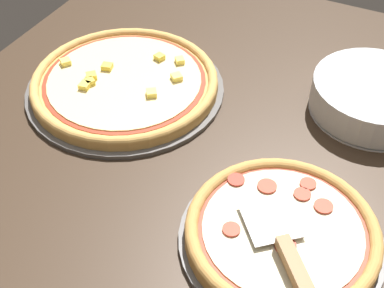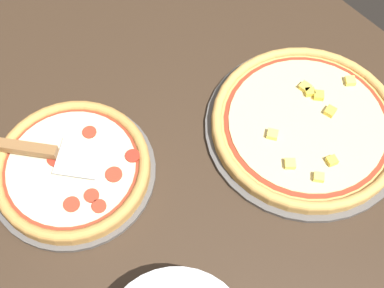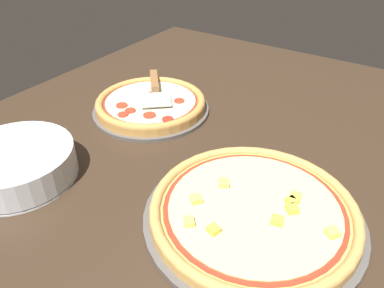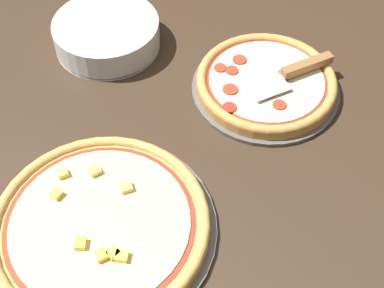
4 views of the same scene
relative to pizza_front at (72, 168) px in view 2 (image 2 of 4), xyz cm
name	(u,v)px [view 2 (image 2 of 4)]	position (x,y,z in cm)	size (l,w,h in cm)	color
ground_plane	(159,146)	(5.26, 17.76, -4.45)	(150.96, 120.30, 3.60)	#38281C
pizza_pan_front	(74,173)	(-0.03, -0.01, -2.15)	(33.33, 33.33, 1.00)	#565451
pizza_front	(72,168)	(0.00, 0.00, 0.00)	(31.33, 31.33, 3.20)	#C68E47
pizza_pan_back	(305,128)	(22.79, 43.46, -2.15)	(42.51, 42.51, 1.00)	#565451
pizza_back	(306,124)	(22.80, 43.47, -0.24)	(39.96, 39.96, 3.31)	tan
serving_spatula	(38,151)	(-6.15, -3.24, 2.34)	(19.65, 17.99, 2.00)	#B7B7BC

